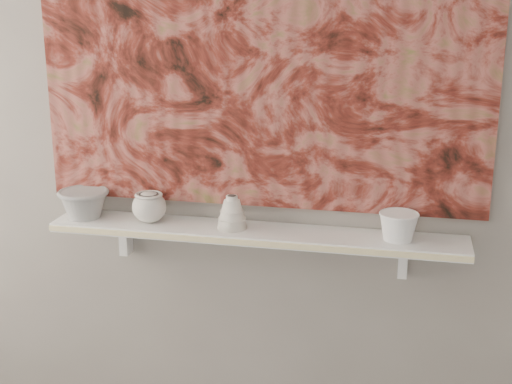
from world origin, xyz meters
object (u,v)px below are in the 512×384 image
(shelf, at_px, (255,234))
(cup_cream, at_px, (149,207))
(painting, at_px, (260,41))
(bowl_grey, at_px, (84,203))
(bowl_white, at_px, (398,226))
(bell_vessel, at_px, (232,212))

(shelf, distance_m, cup_cream, 0.38)
(painting, height_order, bowl_grey, painting)
(painting, bearing_deg, shelf, -90.00)
(painting, xyz_separation_m, bowl_white, (0.47, -0.08, -0.56))
(bowl_white, bearing_deg, shelf, 180.00)
(cup_cream, distance_m, bell_vessel, 0.29)
(shelf, xyz_separation_m, cup_cream, (-0.37, 0.00, 0.07))
(shelf, bearing_deg, bowl_grey, 180.00)
(shelf, bearing_deg, cup_cream, 180.00)
(shelf, height_order, bell_vessel, bell_vessel)
(shelf, height_order, painting, painting)
(painting, bearing_deg, bowl_grey, -172.50)
(painting, xyz_separation_m, bell_vessel, (-0.08, -0.08, -0.55))
(cup_cream, bearing_deg, bowl_grey, 180.00)
(painting, xyz_separation_m, cup_cream, (-0.37, -0.08, -0.56))
(shelf, xyz_separation_m, bell_vessel, (-0.08, 0.00, 0.07))
(bowl_grey, bearing_deg, cup_cream, 0.00)
(shelf, bearing_deg, bowl_white, 0.00)
(cup_cream, distance_m, bowl_white, 0.84)
(cup_cream, height_order, bell_vessel, bell_vessel)
(bowl_grey, distance_m, bowl_white, 1.08)
(cup_cream, xyz_separation_m, bell_vessel, (0.29, 0.00, 0.00))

